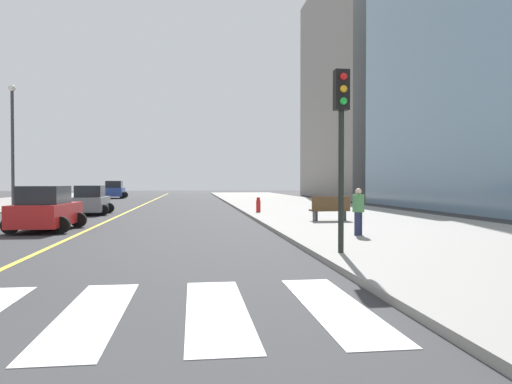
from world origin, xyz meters
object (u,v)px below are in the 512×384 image
Objects in this scene: car_gray_third at (91,201)px; pedestrian_waiting_east at (358,209)px; fire_hydrant at (258,205)px; traffic_light_near_corner at (341,124)px; car_red_second at (46,210)px; car_blue_nearest at (114,190)px; park_bench at (330,209)px; street_lamp at (13,137)px.

pedestrian_waiting_east is (11.43, -14.26, 0.21)m from car_gray_third.
fire_hydrant is (9.83, -1.43, -0.22)m from car_gray_third.
car_red_second is at bearing -41.26° from traffic_light_near_corner.
car_blue_nearest is 1.18× the size of car_red_second.
park_bench is 0.22× the size of street_lamp.
car_gray_third reaches higher than park_bench.
park_bench is at bearing -136.91° from pedestrian_waiting_east.
car_red_second is at bearing -138.82° from fire_hydrant.
pedestrian_waiting_east is at bearing -53.07° from car_gray_third.
street_lamp is at bearing -86.78° from pedestrian_waiting_east.
fire_hydrant is at bearing -122.49° from pedestrian_waiting_east.
car_red_second is 1.03× the size of car_gray_third.
fire_hydrant is at bearing -10.05° from car_gray_third.
car_blue_nearest is 25.73m from street_lamp.
traffic_light_near_corner is at bearing 162.91° from park_bench.
street_lamp reaches higher than car_blue_nearest.
fire_hydrant is at bearing -20.38° from street_lamp.
car_blue_nearest is 39.62m from car_red_second.
pedestrian_waiting_east is at bearing -115.16° from traffic_light_near_corner.
car_gray_third is at bearing 53.42° from park_bench.
street_lamp is (-15.54, 22.42, 1.59)m from traffic_light_near_corner.
car_blue_nearest is 33.75m from fire_hydrant.
traffic_light_near_corner reaches higher than park_bench.
car_gray_third is at bearing -90.90° from pedestrian_waiting_east.
park_bench is 7.21m from fire_hydrant.
park_bench is 1.17× the size of pedestrian_waiting_east.
car_gray_third is 18.28m from pedestrian_waiting_east.
traffic_light_near_corner reaches higher than car_red_second.
park_bench is (11.92, 1.54, -0.13)m from car_red_second.
park_bench is 2.05× the size of fire_hydrant.
traffic_light_near_corner is at bearing -77.33° from car_blue_nearest.
traffic_light_near_corner is 2.49× the size of park_bench.
pedestrian_waiting_east is 0.19× the size of street_lamp.
car_blue_nearest is at bearing -111.15° from pedestrian_waiting_east.
car_gray_third reaches higher than fire_hydrant.
park_bench is at bearing -70.77° from fire_hydrant.
car_blue_nearest is at bearing -74.85° from traffic_light_near_corner.
car_red_second is 12.69m from fire_hydrant.
pedestrian_waiting_east is (-0.77, -6.02, 0.32)m from park_bench.
car_blue_nearest is 0.57× the size of street_lamp.
car_blue_nearest reaches higher than car_gray_third.
car_gray_third is (-0.28, 9.78, -0.02)m from car_red_second.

